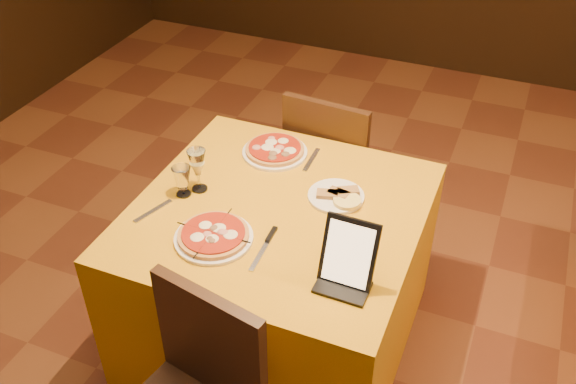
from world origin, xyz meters
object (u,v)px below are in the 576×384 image
at_px(main_table, 279,278).
at_px(tablet, 349,253).
at_px(chair_main_far, 338,166).
at_px(wine_glass, 198,170).
at_px(water_glass, 182,181).
at_px(pizza_far, 275,151).
at_px(pizza_near, 214,236).

bearing_deg(main_table, tablet, -35.73).
distance_m(main_table, chair_main_far, 0.78).
distance_m(wine_glass, water_glass, 0.08).
distance_m(pizza_far, water_glass, 0.47).
distance_m(main_table, wine_glass, 0.58).
bearing_deg(water_glass, pizza_near, -39.68).
bearing_deg(tablet, main_table, 145.39).
distance_m(pizza_near, water_glass, 0.31).
bearing_deg(water_glass, tablet, -15.30).
bearing_deg(pizza_far, tablet, -49.15).
relative_size(chair_main_far, wine_glass, 4.79).
bearing_deg(water_glass, wine_glass, 52.23).
distance_m(chair_main_far, pizza_near, 1.09).
bearing_deg(pizza_far, wine_glass, -116.84).
bearing_deg(main_table, chair_main_far, 90.00).
xyz_separation_m(pizza_near, pizza_far, (-0.02, 0.61, 0.00)).
bearing_deg(wine_glass, pizza_near, -52.19).
bearing_deg(tablet, pizza_far, 131.96).
bearing_deg(pizza_near, water_glass, 140.32).
relative_size(main_table, water_glass, 8.46).
distance_m(pizza_near, wine_glass, 0.33).
distance_m(main_table, pizza_far, 0.55).
bearing_deg(wine_glass, water_glass, -127.77).
bearing_deg(tablet, wine_glass, 160.97).
bearing_deg(main_table, wine_glass, -179.38).
bearing_deg(chair_main_far, wine_glass, 71.03).
distance_m(wine_glass, tablet, 0.76).
height_order(wine_glass, tablet, tablet).
distance_m(pizza_far, tablet, 0.82).
xyz_separation_m(pizza_far, water_glass, (-0.22, -0.41, 0.05)).
xyz_separation_m(chair_main_far, water_glass, (-0.39, -0.84, 0.36)).
bearing_deg(pizza_far, chair_main_far, 68.99).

